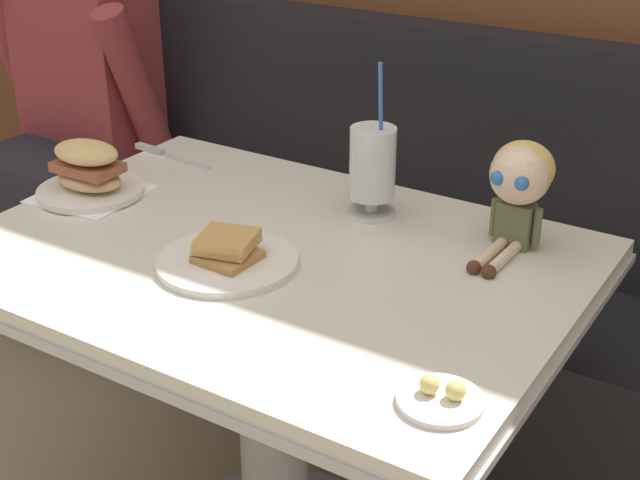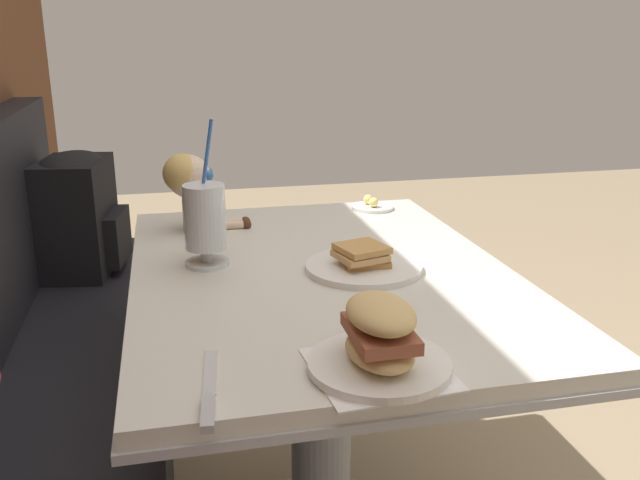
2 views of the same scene
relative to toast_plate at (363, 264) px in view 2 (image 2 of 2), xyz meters
name	(u,v)px [view 2 (image 2 of 2)]	position (x,y,z in m)	size (l,w,h in m)	color
booth_bench	(36,472)	(0.03, 0.71, -0.43)	(2.60, 0.48, 1.00)	black
diner_table	(321,351)	(0.03, 0.09, -0.21)	(1.11, 0.81, 0.74)	silver
toast_plate	(363,264)	(0.00, 0.00, 0.00)	(0.25, 0.25, 0.06)	white
milkshake_glass	(205,220)	(0.11, 0.32, 0.09)	(0.10, 0.10, 0.31)	silver
sandwich_plate	(380,342)	(-0.43, 0.10, 0.03)	(0.22, 0.22, 0.12)	white
butter_saucer	(372,206)	(0.49, -0.17, -0.01)	(0.12, 0.12, 0.04)	white
butter_knife	(209,400)	(-0.47, 0.36, -0.01)	(0.24, 0.04, 0.01)	silver
seated_doll	(189,181)	(0.40, 0.34, 0.11)	(0.12, 0.22, 0.20)	#5B6642
backpack	(79,211)	(0.97, 0.69, -0.10)	(0.33, 0.28, 0.41)	black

